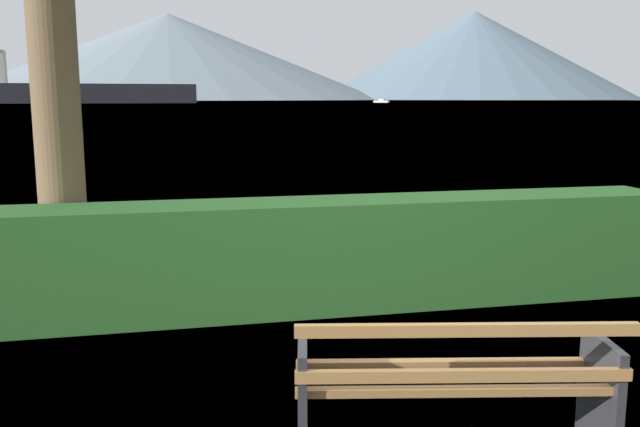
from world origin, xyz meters
TOP-DOWN VIEW (x-y plane):
  - water_surface at (0.00, 306.39)m, footprint 620.00×620.00m
  - park_bench at (-0.01, -0.06)m, footprint 1.84×0.90m
  - hedge_row at (0.00, 2.82)m, footprint 6.74×0.72m
  - cargo_ship_large at (-39.52, 235.63)m, footprint 82.23×19.69m
  - tender_far at (75.60, 241.43)m, footprint 5.52×4.88m
  - distant_hills at (15.13, 571.22)m, footprint 817.09×349.91m

SIDE VIEW (x-z plane):
  - water_surface at x=0.00m, z-range 0.00..0.00m
  - park_bench at x=-0.01m, z-range -0.01..0.86m
  - tender_far at x=75.60m, z-range -0.20..1.24m
  - hedge_row at x=0.00m, z-range 0.00..1.04m
  - cargo_ship_large at x=-39.52m, z-range -4.37..15.45m
  - distant_hills at x=15.13m, z-range -4.87..70.69m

